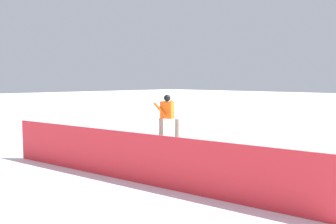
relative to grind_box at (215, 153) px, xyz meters
name	(u,v)px	position (x,y,z in m)	size (l,w,h in m)	color
ground_plane	(214,161)	(0.00, 0.00, -0.24)	(120.00, 120.00, 0.00)	white
grind_box	(215,153)	(0.00, 0.00, 0.00)	(5.65, 1.64, 0.53)	white
snowboarder	(168,115)	(1.65, 0.31, 1.05)	(1.44, 0.67, 1.40)	silver
safety_fence	(136,158)	(0.00, 3.01, 0.34)	(8.88, 0.06, 1.17)	red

